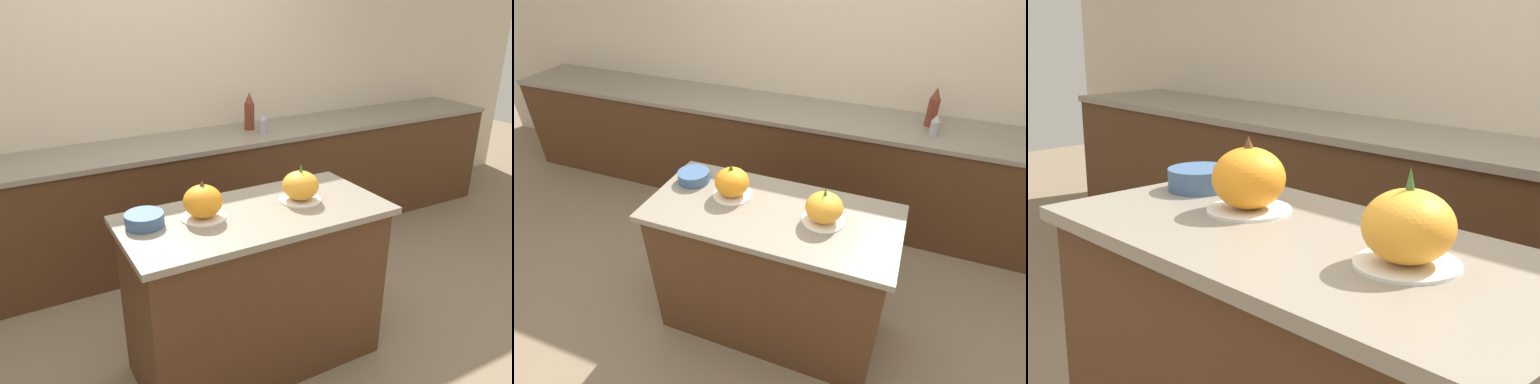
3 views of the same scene
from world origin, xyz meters
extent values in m
cube|color=gray|center=(0.00, 0.00, 0.88)|extent=(1.34, 0.62, 0.03)
cylinder|color=white|center=(-0.25, 0.06, 0.90)|extent=(0.22, 0.22, 0.01)
ellipsoid|color=orange|center=(-0.25, 0.06, 0.98)|extent=(0.19, 0.19, 0.16)
cone|color=brown|center=(-0.25, 0.06, 1.07)|extent=(0.03, 0.03, 0.03)
cylinder|color=white|center=(0.27, 0.02, 0.90)|extent=(0.22, 0.22, 0.01)
ellipsoid|color=orange|center=(0.27, 0.02, 0.98)|extent=(0.19, 0.19, 0.15)
cone|color=#38702D|center=(0.27, 0.02, 1.07)|extent=(0.02, 0.02, 0.05)
cylinder|color=#3D5B84|center=(-0.53, 0.11, 0.93)|extent=(0.18, 0.18, 0.06)
camera|label=1|loc=(-1.07, -1.96, 1.90)|focal=35.00mm
camera|label=2|loc=(0.59, -1.56, 2.15)|focal=28.00mm
camera|label=3|loc=(1.07, -1.08, 1.38)|focal=50.00mm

